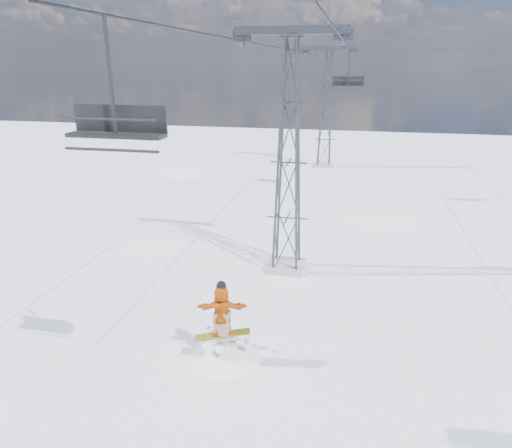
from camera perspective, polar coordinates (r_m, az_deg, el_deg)
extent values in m
plane|color=white|center=(16.80, -3.36, -16.73)|extent=(120.00, 120.00, 0.00)
sphere|color=white|center=(30.91, -10.97, -15.58)|extent=(16.00, 16.00, 16.00)
sphere|color=white|center=(36.67, 14.16, -13.18)|extent=(20.00, 20.00, 20.00)
sphere|color=white|center=(48.43, -8.04, -5.55)|extent=(22.00, 22.00, 22.00)
cube|color=#999999|center=(23.38, 3.78, -5.27)|extent=(1.80, 1.80, 0.30)
cube|color=#34363D|center=(21.28, 4.49, 23.00)|extent=(5.00, 0.35, 0.35)
cube|color=#34363D|center=(21.69, -1.76, 22.45)|extent=(0.80, 0.25, 0.50)
cube|color=#34363D|center=(21.08, 10.88, 22.23)|extent=(0.80, 0.25, 0.50)
cube|color=#999999|center=(47.15, 8.40, 7.30)|extent=(1.80, 1.80, 0.30)
cube|color=#34363D|center=(46.15, 9.12, 20.89)|extent=(5.00, 0.35, 0.35)
cube|color=#34363D|center=(46.34, 6.20, 20.76)|extent=(0.80, 0.25, 0.50)
cube|color=#34363D|center=(46.05, 12.01, 20.48)|extent=(0.80, 0.25, 0.50)
cylinder|color=black|center=(32.96, 3.39, 21.05)|extent=(0.06, 51.00, 0.06)
cylinder|color=black|center=(32.55, 11.60, 20.74)|extent=(0.06, 51.00, 0.06)
sphere|color=white|center=(18.08, -3.69, -20.75)|extent=(4.40, 4.40, 4.40)
cube|color=gold|center=(16.14, -4.21, -13.63)|extent=(1.93, 0.81, 0.31)
imported|color=#D35409|center=(15.65, -4.30, -10.73)|extent=(1.79, 0.91, 1.85)
cube|color=#977A5D|center=(15.90, -4.25, -12.29)|extent=(0.59, 0.50, 0.85)
sphere|color=black|center=(15.21, -4.38, -7.79)|extent=(0.34, 0.34, 0.34)
cylinder|color=black|center=(10.65, -17.74, 17.05)|extent=(0.09, 0.09, 2.45)
cube|color=black|center=(10.75, -17.07, 10.55)|extent=(2.22, 0.50, 0.09)
cube|color=black|center=(10.92, -16.62, 12.49)|extent=(2.22, 0.07, 0.61)
cylinder|color=black|center=(10.56, -17.64, 8.81)|extent=(2.22, 0.07, 0.07)
cylinder|color=black|center=(10.42, -18.17, 12.35)|extent=(2.22, 0.06, 0.06)
cylinder|color=black|center=(34.62, 11.53, 18.61)|extent=(0.09, 0.09, 2.46)
cube|color=black|center=(34.66, 11.39, 16.58)|extent=(2.23, 0.50, 0.09)
cube|color=black|center=(34.89, 11.44, 17.15)|extent=(2.23, 0.07, 0.61)
cylinder|color=black|center=(34.39, 11.35, 16.10)|extent=(2.23, 0.07, 0.07)
cylinder|color=black|center=(34.31, 11.42, 17.21)|extent=(2.23, 0.06, 0.06)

